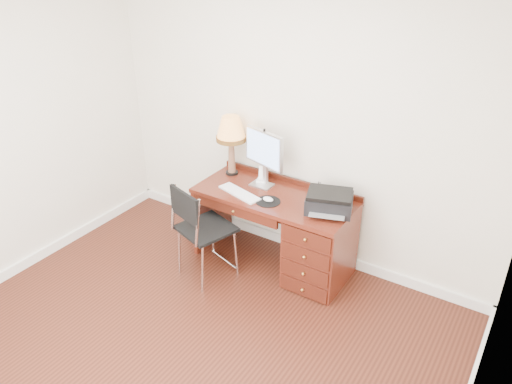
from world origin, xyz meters
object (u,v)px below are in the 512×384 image
Objects in this scene: monitor at (263,152)px; printer at (329,201)px; desk at (304,236)px; leg_lamp at (231,132)px; chair at (201,225)px; phone at (261,178)px; equipment_box at (203,216)px.

printer is at bearing 7.49° from monitor.
desk is 1.21m from leg_lamp.
chair is (-0.97, -0.58, -0.26)m from printer.
leg_lamp is (-0.39, 0.04, 0.10)m from monitor.
phone is (-0.04, 0.03, -0.29)m from monitor.
equipment_box is at bearing -169.99° from leg_lamp.
phone is at bearing -1.55° from leg_lamp.
equipment_box is at bearing -161.86° from monitor.
leg_lamp is 0.63× the size of chair.
phone is 0.50× the size of equipment_box.
equipment_box is at bearing 145.21° from chair.
desk is 2.50× the size of leg_lamp.
leg_lamp reaches higher than desk.
chair is 2.70× the size of equipment_box.
desk reaches higher than equipment_box.
monitor is 1.15× the size of printer.
leg_lamp reaches higher than printer.
chair is at bearing -37.09° from equipment_box.
printer is 0.80m from phone.
equipment_box is (-0.52, 0.66, -0.40)m from chair.
leg_lamp reaches higher than monitor.
monitor is at bearing 152.52° from printer.
printer and phone have the same top height.
leg_lamp is at bearing 160.52° from phone.
leg_lamp is 0.52m from phone.
printer is 2.71× the size of phone.
phone is (-0.56, 0.15, 0.39)m from desk.
printer is 1.35× the size of equipment_box.
leg_lamp is at bearing -169.22° from monitor.
phone reaches higher than equipment_box.
equipment_box is (-1.49, 0.09, -0.66)m from printer.
phone is at bearing 161.78° from monitor.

